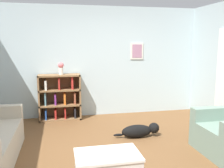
# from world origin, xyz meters

# --- Properties ---
(ground_plane) EXTENTS (14.00, 14.00, 0.00)m
(ground_plane) POSITION_xyz_m (0.00, 0.00, 0.00)
(ground_plane) COLOR brown
(wall_back) EXTENTS (5.60, 0.13, 2.60)m
(wall_back) POSITION_xyz_m (0.00, 2.25, 1.30)
(wall_back) COLOR silver
(wall_back) RESTS_ON ground_plane
(bookshelf) EXTENTS (0.94, 0.36, 1.04)m
(bookshelf) POSITION_xyz_m (-0.87, 2.02, 0.51)
(bookshelf) COLOR olive
(bookshelf) RESTS_ON ground_plane
(dog) EXTENTS (0.87, 0.22, 0.26)m
(dog) POSITION_xyz_m (0.56, 0.54, 0.13)
(dog) COLOR black
(dog) RESTS_ON ground_plane
(vase) EXTENTS (0.13, 0.13, 0.28)m
(vase) POSITION_xyz_m (-0.83, 2.00, 1.20)
(vase) COLOR silver
(vase) RESTS_ON bookshelf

